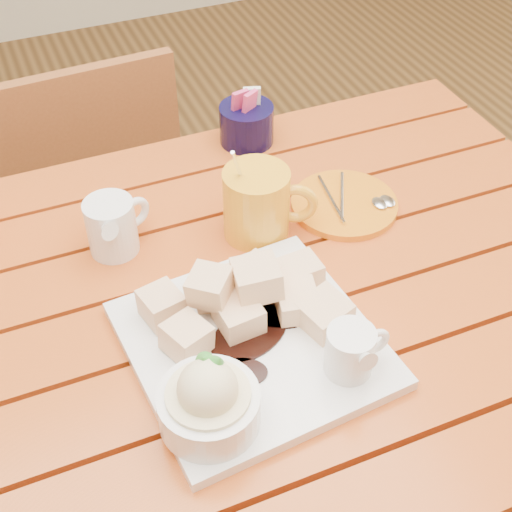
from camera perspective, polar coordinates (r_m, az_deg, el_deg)
name	(u,v)px	position (r m, az deg, el deg)	size (l,w,h in m)	color
table	(224,351)	(1.05, -2.59, -7.59)	(1.20, 0.79, 0.75)	#9A4113
dessert_plate	(245,346)	(0.87, -0.88, -7.23)	(0.32, 0.32, 0.12)	white
coffee_mug_right	(259,203)	(1.03, 0.21, 4.29)	(0.13, 0.10, 0.16)	orange
cream_pitcher	(113,225)	(1.03, -11.36, 2.41)	(0.10, 0.09, 0.09)	white
sugar_caddy	(247,123)	(1.24, -0.76, 10.58)	(0.09, 0.09, 0.10)	black
orange_saucer	(345,204)	(1.12, 7.15, 4.15)	(0.17, 0.17, 0.02)	orange
chair_far	(89,194)	(1.66, -13.23, 4.83)	(0.40, 0.40, 0.81)	brown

